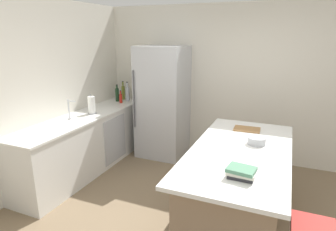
{
  "coord_description": "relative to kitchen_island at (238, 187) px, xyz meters",
  "views": [
    {
      "loc": [
        0.74,
        -2.62,
        2.1
      ],
      "look_at": [
        -0.78,
        0.96,
        1.0
      ],
      "focal_mm": 30.59,
      "sensor_mm": 36.0,
      "label": 1
    }
  ],
  "objects": [
    {
      "name": "ground_plane",
      "position": [
        -0.34,
        -0.32,
        -0.46
      ],
      "size": [
        7.2,
        7.2,
        0.0
      ],
      "primitive_type": "plane",
      "color": "#7A664C"
    },
    {
      "name": "wall_left",
      "position": [
        -2.79,
        -0.32,
        0.84
      ],
      "size": [
        0.1,
        6.0,
        2.6
      ],
      "primitive_type": "cube",
      "color": "silver",
      "rests_on": "ground_plane"
    },
    {
      "name": "mixing_bowl",
      "position": [
        0.14,
        0.22,
        0.49
      ],
      "size": [
        0.2,
        0.2,
        0.08
      ],
      "color": "#B2B5BA",
      "rests_on": "kitchen_island"
    },
    {
      "name": "hot_sauce_bottle",
      "position": [
        -2.37,
        1.4,
        0.53
      ],
      "size": [
        0.05,
        0.05,
        0.23
      ],
      "color": "red",
      "rests_on": "counter_run_left"
    },
    {
      "name": "cookbook_stack",
      "position": [
        0.1,
        -0.64,
        0.5
      ],
      "size": [
        0.25,
        0.21,
        0.09
      ],
      "color": "#2D2D33",
      "rests_on": "kitchen_island"
    },
    {
      "name": "cutting_board",
      "position": [
        -0.03,
        0.7,
        0.46
      ],
      "size": [
        0.34,
        0.24,
        0.02
      ],
      "color": "#9E7042",
      "rests_on": "kitchen_island"
    },
    {
      "name": "wall_rear",
      "position": [
        -0.34,
        1.93,
        0.84
      ],
      "size": [
        6.0,
        0.1,
        2.6
      ],
      "primitive_type": "cube",
      "color": "silver",
      "rests_on": "ground_plane"
    },
    {
      "name": "refrigerator",
      "position": [
        -1.59,
        1.52,
        0.5
      ],
      "size": [
        0.79,
        0.76,
        1.92
      ],
      "color": "#B7BABF",
      "rests_on": "ground_plane"
    },
    {
      "name": "kitchen_island",
      "position": [
        0.0,
        0.0,
        0.0
      ],
      "size": [
        1.02,
        2.13,
        0.91
      ],
      "color": "#8E755B",
      "rests_on": "ground_plane"
    },
    {
      "name": "olive_oil_bottle",
      "position": [
        -2.49,
        1.67,
        0.58
      ],
      "size": [
        0.06,
        0.06,
        0.35
      ],
      "color": "olive",
      "rests_on": "counter_run_left"
    },
    {
      "name": "paper_towel_roll",
      "position": [
        -2.39,
        0.59,
        0.58
      ],
      "size": [
        0.14,
        0.14,
        0.31
      ],
      "color": "gray",
      "rests_on": "counter_run_left"
    },
    {
      "name": "wine_bottle",
      "position": [
        -2.5,
        1.48,
        0.57
      ],
      "size": [
        0.07,
        0.07,
        0.31
      ],
      "color": "#19381E",
      "rests_on": "counter_run_left"
    },
    {
      "name": "counter_run_left",
      "position": [
        -2.44,
        0.47,
        -0.01
      ],
      "size": [
        0.64,
        2.66,
        0.9
      ],
      "color": "silver",
      "rests_on": "ground_plane"
    },
    {
      "name": "sink_faucet",
      "position": [
        -2.49,
        0.2,
        0.6
      ],
      "size": [
        0.15,
        0.05,
        0.3
      ],
      "color": "silver",
      "rests_on": "counter_run_left"
    },
    {
      "name": "soda_bottle",
      "position": [
        -2.35,
        1.59,
        0.58
      ],
      "size": [
        0.07,
        0.07,
        0.35
      ],
      "color": "silver",
      "rests_on": "counter_run_left"
    }
  ]
}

